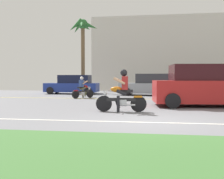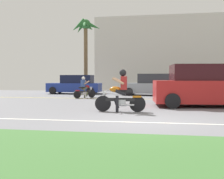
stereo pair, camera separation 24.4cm
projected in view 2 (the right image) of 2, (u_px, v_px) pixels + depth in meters
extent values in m
cube|color=slate|center=(153.00, 110.00, 11.15)|extent=(56.00, 30.00, 0.04)
cube|color=#3D6B33|center=(141.00, 161.00, 4.16)|extent=(56.00, 3.80, 0.06)
cube|color=silver|center=(150.00, 123.00, 7.91)|extent=(50.40, 0.12, 0.01)
cube|color=yellow|center=(155.00, 99.00, 16.54)|extent=(50.40, 0.12, 0.01)
cylinder|color=black|center=(103.00, 104.00, 10.52)|extent=(0.60, 0.13, 0.60)
cylinder|color=black|center=(138.00, 104.00, 10.38)|extent=(0.60, 0.13, 0.60)
cylinder|color=#B7BAC1|center=(106.00, 97.00, 10.50)|extent=(0.27, 0.07, 0.52)
cube|color=black|center=(120.00, 100.00, 10.45)|extent=(1.10, 0.16, 0.12)
cube|color=#B7BAC1|center=(121.00, 103.00, 10.44)|extent=(0.33, 0.22, 0.24)
ellipsoid|color=#B76614|center=(115.00, 89.00, 10.45)|extent=(0.44, 0.24, 0.22)
cube|color=black|center=(125.00, 91.00, 10.41)|extent=(0.49, 0.25, 0.10)
cube|color=#B76614|center=(137.00, 97.00, 10.37)|extent=(0.33, 0.18, 0.06)
cylinder|color=#B7BAC1|center=(108.00, 91.00, 10.48)|extent=(0.07, 0.62, 0.04)
sphere|color=#B7BAC1|center=(105.00, 94.00, 10.50)|extent=(0.14, 0.14, 0.14)
cylinder|color=#B7BAC1|center=(127.00, 105.00, 10.30)|extent=(0.50, 0.10, 0.07)
cube|color=maroon|center=(124.00, 83.00, 10.40)|extent=(0.24, 0.33, 0.50)
sphere|color=black|center=(123.00, 73.00, 10.39)|extent=(0.26, 0.26, 0.26)
cylinder|color=black|center=(121.00, 92.00, 10.53)|extent=(0.41, 0.15, 0.25)
cylinder|color=black|center=(120.00, 92.00, 10.33)|extent=(0.41, 0.15, 0.25)
cylinder|color=black|center=(117.00, 104.00, 10.32)|extent=(0.12, 0.12, 0.61)
cylinder|color=black|center=(117.00, 104.00, 10.59)|extent=(0.21, 0.12, 0.34)
cylinder|color=tan|center=(119.00, 81.00, 10.62)|extent=(0.46, 0.12, 0.28)
cylinder|color=tan|center=(118.00, 81.00, 10.22)|extent=(0.46, 0.12, 0.28)
cube|color=#AD1E1E|center=(208.00, 92.00, 12.38)|extent=(4.92, 2.48, 0.98)
cube|color=#351116|center=(211.00, 73.00, 12.34)|extent=(3.57, 2.07, 0.71)
cylinder|color=black|center=(166.00, 97.00, 13.53)|extent=(0.66, 0.28, 0.64)
cylinder|color=black|center=(173.00, 101.00, 11.51)|extent=(0.66, 0.28, 0.64)
cube|color=navy|center=(74.00, 87.00, 22.28)|extent=(4.20, 1.66, 0.69)
cube|color=black|center=(77.00, 79.00, 22.21)|extent=(2.44, 1.41, 0.64)
cylinder|color=black|center=(95.00, 90.00, 22.84)|extent=(0.56, 0.19, 0.56)
cylinder|color=black|center=(60.00, 90.00, 23.33)|extent=(0.56, 0.19, 0.56)
cylinder|color=black|center=(90.00, 91.00, 21.26)|extent=(0.56, 0.19, 0.56)
cylinder|color=black|center=(53.00, 90.00, 21.74)|extent=(0.56, 0.19, 0.56)
cube|color=#8C939E|center=(153.00, 88.00, 20.24)|extent=(4.57, 2.01, 0.73)
cube|color=#2D2F36|center=(157.00, 78.00, 20.15)|extent=(2.68, 1.65, 0.67)
cylinder|color=black|center=(176.00, 91.00, 20.71)|extent=(0.57, 0.22, 0.56)
cylinder|color=black|center=(133.00, 91.00, 21.47)|extent=(0.57, 0.22, 0.56)
cylinder|color=black|center=(175.00, 92.00, 19.04)|extent=(0.57, 0.22, 0.56)
cylinder|color=black|center=(129.00, 92.00, 19.80)|extent=(0.57, 0.22, 0.56)
cylinder|color=brown|center=(86.00, 58.00, 24.44)|extent=(0.33, 0.33, 5.94)
sphere|color=#28662D|center=(86.00, 24.00, 24.31)|extent=(0.86, 0.86, 0.86)
cone|color=#28662D|center=(93.00, 26.00, 24.26)|extent=(1.51, 0.60, 0.98)
cone|color=#28662D|center=(89.00, 27.00, 24.89)|extent=(0.83, 1.54, 0.75)
cone|color=#28662D|center=(81.00, 27.00, 24.76)|extent=(1.41, 1.20, 1.30)
cone|color=#28662D|center=(78.00, 26.00, 24.15)|extent=(1.45, 1.05, 1.30)
cone|color=#28662D|center=(85.00, 25.00, 23.69)|extent=(0.73, 1.54, 0.97)
cylinder|color=black|center=(92.00, 94.00, 17.90)|extent=(0.39, 0.44, 0.51)
cylinder|color=black|center=(77.00, 94.00, 17.19)|extent=(0.39, 0.44, 0.51)
cylinder|color=#B7BAC1|center=(91.00, 90.00, 17.83)|extent=(0.18, 0.20, 0.44)
cube|color=black|center=(85.00, 92.00, 17.54)|extent=(0.66, 0.77, 0.10)
cube|color=#B7BAC1|center=(84.00, 93.00, 17.51)|extent=(0.31, 0.32, 0.20)
ellipsoid|color=maroon|center=(87.00, 87.00, 17.62)|extent=(0.37, 0.20, 0.19)
cube|color=black|center=(82.00, 88.00, 17.41)|extent=(0.41, 0.43, 0.08)
cube|color=maroon|center=(77.00, 91.00, 17.19)|extent=(0.28, 0.30, 0.05)
cylinder|color=#B7BAC1|center=(90.00, 87.00, 17.78)|extent=(0.42, 0.36, 0.03)
sphere|color=#B7BAC1|center=(91.00, 89.00, 17.85)|extent=(0.12, 0.12, 0.12)
cylinder|color=#B7BAC1|center=(81.00, 94.00, 17.47)|extent=(0.32, 0.36, 0.06)
cube|color=#334C8C|center=(83.00, 83.00, 17.44)|extent=(0.33, 0.32, 0.43)
sphere|color=silver|center=(83.00, 78.00, 17.44)|extent=(0.22, 0.22, 0.22)
cylinder|color=#51563D|center=(85.00, 88.00, 17.45)|extent=(0.30, 0.33, 0.21)
cylinder|color=#51563D|center=(84.00, 88.00, 17.58)|extent=(0.30, 0.33, 0.21)
cylinder|color=#51563D|center=(85.00, 94.00, 17.69)|extent=(0.13, 0.13, 0.52)
cylinder|color=#51563D|center=(87.00, 94.00, 17.54)|extent=(0.18, 0.19, 0.29)
cylinder|color=tan|center=(87.00, 82.00, 17.41)|extent=(0.31, 0.34, 0.24)
cylinder|color=tan|center=(84.00, 82.00, 17.67)|extent=(0.31, 0.34, 0.24)
cube|color=beige|center=(175.00, 54.00, 28.42)|extent=(15.86, 4.00, 7.29)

